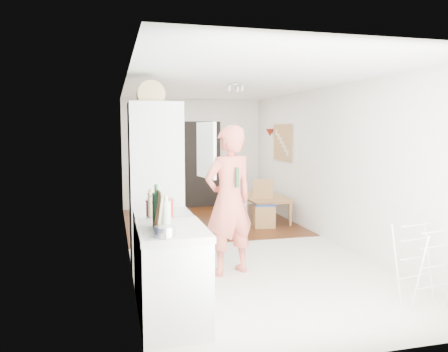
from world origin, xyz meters
name	(u,v)px	position (x,y,z in m)	size (l,w,h in m)	color
room_shell	(233,166)	(0.00, 0.00, 1.25)	(3.20, 7.00, 2.50)	beige
floor	(233,245)	(0.00, 0.00, 0.00)	(3.20, 7.00, 0.01)	beige
wood_floor_overlay	(208,221)	(0.00, 1.85, 0.01)	(3.20, 3.30, 0.01)	#4E2510
sage_wall_panel	(134,125)	(-1.59, -2.00, 1.85)	(0.02, 3.00, 1.30)	slate
tile_splashback	(139,203)	(-1.59, -2.55, 1.15)	(0.02, 1.90, 0.50)	black
doorway_recess	(201,165)	(0.20, 3.48, 1.00)	(0.90, 0.04, 2.00)	black
base_cabinet	(172,279)	(-1.30, -2.55, 0.43)	(0.60, 0.90, 0.86)	silver
worktop	(172,230)	(-1.30, -2.55, 0.89)	(0.62, 0.92, 0.06)	beige
range_cooker	(163,256)	(-1.30, -1.80, 0.44)	(0.60, 0.60, 0.88)	silver
cooker_top	(162,214)	(-1.30, -1.80, 0.90)	(0.60, 0.60, 0.04)	#B2B2B4
fridge_housing	(156,186)	(-1.27, -0.78, 1.07)	(0.66, 0.66, 2.15)	silver
fridge_door	(206,150)	(-0.66, -1.08, 1.55)	(0.56, 0.04, 0.70)	silver
fridge_interior	(179,149)	(-0.96, -0.78, 1.55)	(0.02, 0.52, 0.66)	white
pinboard	(283,142)	(1.58, 1.90, 1.55)	(0.03, 0.90, 0.70)	tan
pinboard_frame	(282,143)	(1.57, 1.90, 1.55)	(0.01, 0.94, 0.74)	#A5693C
wall_sconce	(270,133)	(1.54, 2.55, 1.75)	(0.18, 0.18, 0.16)	maroon
person	(229,187)	(-0.41, -1.28, 1.10)	(0.80, 0.53, 2.19)	#D96351
dining_table	(264,210)	(1.11, 1.68, 0.21)	(1.21, 0.67, 0.43)	#A5693C
dining_chair	(264,204)	(0.90, 1.08, 0.44)	(0.37, 0.37, 0.88)	#A5693C
stool	(231,222)	(0.16, 0.72, 0.21)	(0.31, 0.31, 0.41)	#A5693C
grey_drape	(232,206)	(0.17, 0.69, 0.50)	(0.39, 0.39, 0.17)	gray
drying_rack	(425,266)	(1.27, -2.75, 0.41)	(0.42, 0.38, 0.83)	silver
bread_bin	(150,95)	(-1.32, -0.85, 2.24)	(0.35, 0.34, 0.19)	tan
red_casserole	(160,207)	(-1.35, -1.98, 1.01)	(0.29, 0.29, 0.17)	red
steel_pan	(165,232)	(-1.40, -2.90, 0.96)	(0.18, 0.18, 0.09)	#B2B2B4
held_bottle	(237,177)	(-0.35, -1.42, 1.23)	(0.05, 0.05, 0.24)	#1F4424
bottle_a	(156,210)	(-1.43, -2.51, 1.08)	(0.07, 0.07, 0.32)	#1F4424
bottle_b	(159,212)	(-1.40, -2.50, 1.05)	(0.06, 0.06, 0.26)	#1F4424
bottle_c	(166,213)	(-1.33, -2.41, 1.03)	(0.09, 0.09, 0.22)	silver
pepper_mill_front	(151,207)	(-1.45, -2.06, 1.03)	(0.06, 0.06, 0.21)	tan
pepper_mill_back	(152,206)	(-1.43, -2.02, 1.03)	(0.06, 0.06, 0.23)	tan
chopping_boards	(158,211)	(-1.43, -2.64, 1.09)	(0.04, 0.26, 0.35)	tan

